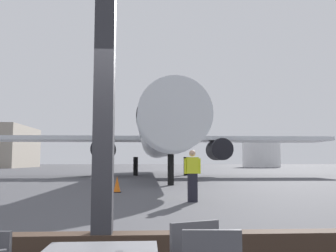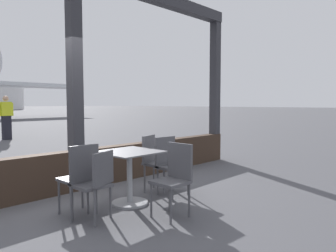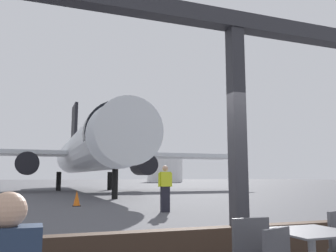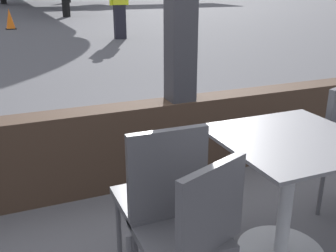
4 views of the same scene
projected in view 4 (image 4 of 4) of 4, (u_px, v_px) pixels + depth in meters
The scene contains 6 objects.
window_frame at pixel (181, 19), 3.01m from camera, with size 8.13×0.24×3.71m.
dining_table at pixel (287, 189), 2.27m from camera, with size 0.79×0.79×0.76m.
cafe_chair_aisle_left at pixel (193, 229), 1.79m from camera, with size 0.50×0.50×0.86m.
cafe_chair_side_extra at pixel (161, 193), 2.03m from camera, with size 0.40×0.40×0.93m.
ground_crew_worker at pixel (119, 7), 11.32m from camera, with size 0.57×0.22×1.74m.
traffic_cone at pixel (10, 19), 13.85m from camera, with size 0.36×0.36×0.70m.
Camera 4 is at (-1.29, -2.83, 1.56)m, focal length 42.60 mm.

